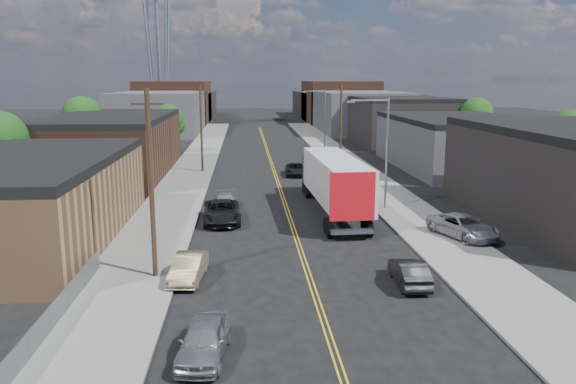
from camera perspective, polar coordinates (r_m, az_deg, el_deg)
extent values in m
plane|color=black|center=(79.66, -1.99, 3.85)|extent=(260.00, 260.00, 0.00)
cube|color=gold|center=(64.83, -1.42, 2.13)|extent=(0.32, 120.00, 0.01)
cube|color=slate|center=(65.03, -9.81, 2.05)|extent=(5.00, 140.00, 0.15)
cube|color=slate|center=(66.00, 6.85, 2.27)|extent=(5.00, 140.00, 0.15)
cube|color=olive|center=(40.48, -25.55, -1.03)|extent=(12.00, 22.00, 5.00)
cube|color=black|center=(40.03, -25.89, 2.89)|extent=(12.00, 22.00, 0.60)
cube|color=#46281C|center=(65.01, -17.48, 4.30)|extent=(12.00, 26.00, 6.00)
cube|color=black|center=(64.72, -17.65, 7.19)|extent=(12.00, 26.00, 0.60)
cube|color=navy|center=(43.64, 20.80, 1.64)|extent=(0.30, 20.00, 0.80)
cube|color=#363638|center=(70.10, 16.85, 4.60)|extent=(14.00, 24.00, 5.50)
cube|color=black|center=(69.83, 17.00, 7.09)|extent=(14.00, 24.00, 0.60)
cube|color=black|center=(94.63, 11.20, 6.96)|extent=(14.00, 22.00, 7.00)
cube|color=black|center=(94.42, 11.29, 9.26)|extent=(14.00, 22.00, 0.60)
cube|color=#363638|center=(115.29, -12.86, 7.90)|extent=(16.00, 30.00, 8.00)
cube|color=#363638|center=(116.45, 7.21, 8.12)|extent=(16.00, 30.00, 8.00)
cube|color=#46281C|center=(140.00, -11.40, 8.93)|extent=(16.00, 26.00, 10.00)
cube|color=#46281C|center=(140.96, 5.17, 9.12)|extent=(16.00, 26.00, 10.00)
cube|color=black|center=(159.92, -10.53, 8.70)|extent=(16.00, 40.00, 7.00)
cube|color=black|center=(160.76, 3.97, 8.87)|extent=(16.00, 40.00, 7.00)
cylinder|color=gray|center=(130.33, -13.00, 13.10)|extent=(0.80, 0.80, 30.00)
cylinder|color=gray|center=(128.85, -13.92, 13.08)|extent=(1.94, 1.94, 29.98)
cylinder|color=gray|center=(128.34, -12.32, 13.16)|extent=(1.94, 1.94, 29.98)
cylinder|color=gray|center=(132.33, -13.67, 13.04)|extent=(1.94, 1.94, 29.98)
cylinder|color=gray|center=(131.83, -12.11, 13.11)|extent=(1.94, 1.94, 29.98)
cylinder|color=gray|center=(45.73, 10.00, 3.77)|extent=(0.18, 0.18, 9.00)
cylinder|color=gray|center=(45.02, 8.31, 9.20)|extent=(3.00, 0.12, 0.12)
cube|color=gray|center=(44.72, 6.41, 9.10)|extent=(0.60, 0.25, 0.18)
cylinder|color=gray|center=(79.94, 3.77, 7.10)|extent=(0.18, 0.18, 9.00)
cylinder|color=gray|center=(79.53, 2.72, 10.19)|extent=(3.00, 0.12, 0.12)
cube|color=gray|center=(79.36, 1.63, 10.13)|extent=(0.60, 0.25, 0.18)
cylinder|color=black|center=(29.80, -13.72, 0.58)|extent=(0.26, 0.26, 10.00)
cube|color=black|center=(29.33, -14.11, 8.66)|extent=(1.60, 0.12, 0.12)
cylinder|color=black|center=(64.32, -8.80, 6.41)|extent=(0.26, 0.26, 10.00)
cube|color=black|center=(64.10, -8.91, 10.15)|extent=(1.60, 0.12, 0.12)
cylinder|color=black|center=(68.11, 5.38, 6.76)|extent=(0.26, 0.26, 10.00)
cube|color=black|center=(67.90, 5.45, 10.29)|extent=(1.60, 0.12, 0.12)
cube|color=slate|center=(25.78, -23.00, -11.96)|extent=(0.02, 16.00, 1.20)
cube|color=slate|center=(25.56, -23.11, -10.72)|extent=(0.05, 16.00, 0.05)
cylinder|color=black|center=(53.73, -26.98, 1.25)|extent=(0.36, 0.36, 4.25)
sphere|color=#143C10|center=(53.44, -26.51, 4.01)|extent=(3.74, 3.74, 3.74)
cylinder|color=black|center=(77.17, -20.00, 4.61)|extent=(0.36, 0.36, 4.50)
sphere|color=#143C10|center=(76.87, -20.18, 7.27)|extent=(5.04, 5.04, 5.04)
sphere|color=#143C10|center=(77.06, -19.64, 6.65)|extent=(3.96, 3.96, 3.96)
sphere|color=#143C10|center=(76.66, -20.59, 6.76)|extent=(3.60, 3.60, 3.60)
cylinder|color=black|center=(82.05, -11.92, 5.15)|extent=(0.36, 0.36, 3.75)
sphere|color=#143C10|center=(81.79, -12.00, 7.24)|extent=(4.20, 4.20, 4.20)
sphere|color=#143C10|center=(82.06, -11.54, 6.74)|extent=(3.30, 3.30, 3.30)
sphere|color=#143C10|center=(81.50, -12.38, 6.84)|extent=(3.00, 3.00, 3.00)
cylinder|color=black|center=(64.79, 26.63, 2.70)|extent=(0.36, 0.36, 4.00)
sphere|color=#143C10|center=(64.45, 26.88, 5.51)|extent=(4.48, 4.48, 4.48)
sphere|color=#143C10|center=(65.09, 27.13, 4.82)|extent=(3.52, 3.52, 3.52)
sphere|color=#143C10|center=(63.90, 26.63, 4.98)|extent=(3.20, 3.20, 3.20)
cylinder|color=black|center=(86.06, 18.47, 5.26)|extent=(0.36, 0.36, 4.25)
sphere|color=#143C10|center=(85.80, 18.61, 7.51)|extent=(4.76, 4.76, 4.76)
sphere|color=#143C10|center=(86.37, 18.87, 6.95)|extent=(3.74, 3.74, 3.74)
sphere|color=#143C10|center=(85.28, 18.38, 7.11)|extent=(3.40, 3.40, 3.40)
cube|color=silver|center=(43.13, 4.85, 1.38)|extent=(3.48, 13.78, 3.19)
cube|color=#B90E17|center=(36.52, 6.57, -0.48)|extent=(2.99, 0.23, 3.21)
cube|color=gray|center=(37.06, 6.49, -4.02)|extent=(2.84, 0.71, 0.25)
cube|color=black|center=(51.55, 3.33, 1.69)|extent=(2.98, 3.75, 3.53)
cylinder|color=black|center=(38.40, 6.09, -3.55)|extent=(3.00, 1.25, 1.14)
cylinder|color=black|center=(51.76, 3.32, 0.39)|extent=(2.89, 1.25, 1.14)
imported|color=#9A9C9E|center=(22.21, -8.52, -14.63)|extent=(2.17, 4.40, 1.44)
imported|color=#857457|center=(30.22, -10.07, -7.58)|extent=(1.89, 4.32, 1.38)
imported|color=black|center=(41.77, -6.75, -2.01)|extent=(2.97, 5.91, 1.61)
imported|color=#9D9EA1|center=(45.98, -6.39, -0.96)|extent=(1.97, 4.55, 1.31)
imported|color=black|center=(29.81, 12.22, -7.97)|extent=(1.58, 4.13, 1.34)
imported|color=#ABACB0|center=(38.92, 17.38, -3.33)|extent=(4.09, 5.80, 1.47)
imported|color=black|center=(58.47, 7.30, 1.91)|extent=(2.48, 4.65, 1.50)
imported|color=black|center=(61.93, 0.78, 2.31)|extent=(2.43, 4.88, 1.33)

